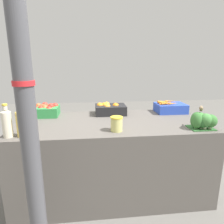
% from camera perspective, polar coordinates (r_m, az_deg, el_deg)
% --- Properties ---
extents(ground_plane, '(10.00, 10.00, 0.00)m').
position_cam_1_polar(ground_plane, '(2.44, 0.00, -20.87)').
color(ground_plane, '#605E59').
extents(market_table, '(1.95, 0.92, 0.80)m').
position_cam_1_polar(market_table, '(2.24, 0.00, -12.48)').
color(market_table, '#56514C').
rests_on(market_table, ground_plane).
extents(support_pole, '(0.13, 0.13, 2.33)m').
position_cam_1_polar(support_pole, '(1.28, -23.43, 2.47)').
color(support_pole, '#4C4C51').
rests_on(support_pole, ground_plane).
extents(apple_crate, '(0.35, 0.26, 0.14)m').
position_cam_1_polar(apple_crate, '(2.41, -19.07, 0.51)').
color(apple_crate, '#2D8442').
rests_on(apple_crate, market_table).
extents(orange_crate, '(0.35, 0.26, 0.14)m').
position_cam_1_polar(orange_crate, '(2.37, -0.61, 0.90)').
color(orange_crate, black).
rests_on(orange_crate, market_table).
extents(carrot_crate, '(0.35, 0.26, 0.14)m').
position_cam_1_polar(carrot_crate, '(2.55, 16.29, 1.19)').
color(carrot_crate, '#2847B7').
rests_on(carrot_crate, market_table).
extents(broccoli_pile, '(0.24, 0.19, 0.16)m').
position_cam_1_polar(broccoli_pile, '(2.00, 24.38, -2.24)').
color(broccoli_pile, '#2D602D').
rests_on(broccoli_pile, market_table).
extents(juice_bottle_cloudy, '(0.08, 0.08, 0.28)m').
position_cam_1_polar(juice_bottle_cloudy, '(1.84, -27.83, -2.75)').
color(juice_bottle_cloudy, beige).
rests_on(juice_bottle_cloudy, market_table).
extents(juice_bottle_golden, '(0.08, 0.08, 0.29)m').
position_cam_1_polar(juice_bottle_golden, '(1.80, -24.57, -2.62)').
color(juice_bottle_golden, gold).
rests_on(juice_bottle_golden, market_table).
extents(pickle_jar, '(0.11, 0.11, 0.13)m').
position_cam_1_polar(pickle_jar, '(1.78, 1.30, -3.39)').
color(pickle_jar, '#D1CC75').
rests_on(pickle_jar, market_table).
extents(sparrow_bird, '(0.08, 0.12, 0.05)m').
position_cam_1_polar(sparrow_bird, '(2.00, 24.14, 0.97)').
color(sparrow_bird, '#4C3D2D').
rests_on(sparrow_bird, broccoli_pile).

